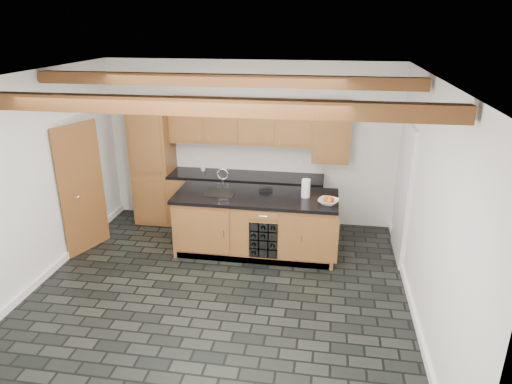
% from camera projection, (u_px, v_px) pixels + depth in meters
% --- Properties ---
extents(ground, '(5.00, 5.00, 0.00)m').
position_uv_depth(ground, '(218.00, 294.00, 6.04)').
color(ground, black).
rests_on(ground, ground).
extents(room_shell, '(5.01, 5.00, 5.00)m').
position_uv_depth(room_shell, '(218.00, 172.00, 6.01)').
color(room_shell, white).
rests_on(room_shell, ground).
extents(back_cabinetry, '(3.65, 0.62, 2.20)m').
position_uv_depth(back_cabinetry, '(226.00, 171.00, 7.82)').
color(back_cabinetry, '#915F2E').
rests_on(back_cabinetry, ground).
extents(island, '(2.48, 0.96, 0.93)m').
position_uv_depth(island, '(256.00, 223.00, 7.02)').
color(island, '#915F2E').
rests_on(island, ground).
extents(faucet, '(0.45, 0.40, 0.34)m').
position_uv_depth(faucet, '(221.00, 190.00, 6.97)').
color(faucet, black).
rests_on(faucet, island).
extents(kitchen_scale, '(0.21, 0.16, 0.06)m').
position_uv_depth(kitchen_scale, '(266.00, 189.00, 7.01)').
color(kitchen_scale, black).
rests_on(kitchen_scale, island).
extents(fruit_bowl, '(0.36, 0.36, 0.07)m').
position_uv_depth(fruit_bowl, '(328.00, 202.00, 6.52)').
color(fruit_bowl, silver).
rests_on(fruit_bowl, island).
extents(fruit_cluster, '(0.16, 0.17, 0.07)m').
position_uv_depth(fruit_cluster, '(328.00, 199.00, 6.51)').
color(fruit_cluster, red).
rests_on(fruit_cluster, fruit_bowl).
extents(paper_towel, '(0.13, 0.13, 0.28)m').
position_uv_depth(paper_towel, '(306.00, 188.00, 6.74)').
color(paper_towel, white).
rests_on(paper_towel, island).
extents(mug, '(0.12, 0.12, 0.09)m').
position_uv_depth(mug, '(203.00, 168.00, 7.94)').
color(mug, white).
rests_on(mug, back_cabinetry).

